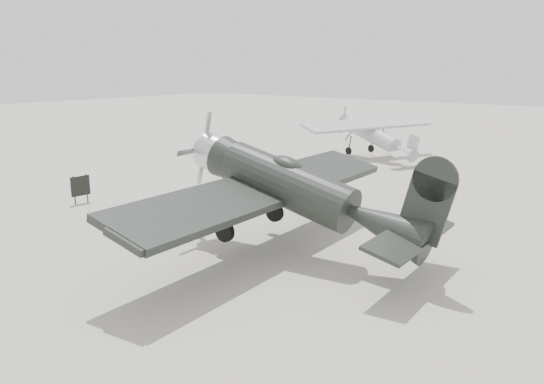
% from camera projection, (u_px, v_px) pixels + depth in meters
% --- Properties ---
extents(ground, '(160.00, 160.00, 0.00)m').
position_uv_depth(ground, '(238.00, 222.00, 22.70)').
color(ground, '#9E978C').
rests_on(ground, ground).
extents(lowwing_monoplane, '(9.79, 13.62, 4.41)m').
position_uv_depth(lowwing_monoplane, '(299.00, 191.00, 18.26)').
color(lowwing_monoplane, black).
rests_on(lowwing_monoplane, ground).
extents(highwing_monoplane, '(7.83, 10.76, 3.09)m').
position_uv_depth(highwing_monoplane, '(374.00, 132.00, 37.61)').
color(highwing_monoplane, '#949799').
rests_on(highwing_monoplane, ground).
extents(sign_board, '(0.15, 0.97, 1.40)m').
position_uv_depth(sign_board, '(80.00, 186.00, 25.64)').
color(sign_board, '#333333').
rests_on(sign_board, ground).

